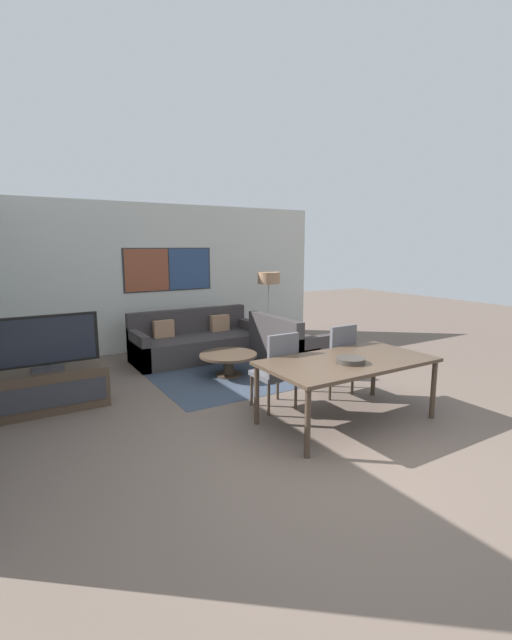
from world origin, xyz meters
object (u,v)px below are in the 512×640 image
object	(u,v)px
television	(45,343)
sofa_side	(290,349)
sofa_main	(196,343)
dining_chair_left	(278,368)
dining_chair_centre	(337,357)
dining_table	(348,365)
tv_console	(49,391)
fruit_bowl	(351,360)
coffee_table	(228,359)
floor_lamp	(269,282)

from	to	relation	value
television	sofa_side	bearing A→B (deg)	2.71
sofa_main	dining_chair_left	world-z (taller)	dining_chair_left
dining_chair_left	dining_chair_centre	size ratio (longest dim) A/B	1.00
television	dining_table	size ratio (longest dim) A/B	0.62
tv_console	fruit_bowl	size ratio (longest dim) A/B	4.26
dining_table	sofa_main	bearing A→B (deg)	95.85
dining_table	coffee_table	bearing A→B (deg)	99.12
television	fruit_bowl	bearing A→B (deg)	-38.22
dining_chair_left	floor_lamp	world-z (taller)	floor_lamp
dining_chair_left	dining_chair_centre	distance (m)	0.98
tv_console	fruit_bowl	distance (m)	3.64
sofa_main	sofa_side	world-z (taller)	same
television	sofa_main	xyz separation A→B (m)	(2.54, 1.41, -0.58)
coffee_table	dining_chair_left	size ratio (longest dim) A/B	0.91
dining_chair_left	floor_lamp	bearing A→B (deg)	59.12
sofa_side	dining_chair_left	bearing A→B (deg)	140.14
dining_table	floor_lamp	size ratio (longest dim) A/B	1.31
dining_chair_left	dining_chair_centre	bearing A→B (deg)	1.59
tv_console	dining_table	xyz separation A→B (m)	(2.90, -2.12, 0.42)
tv_console	dining_table	world-z (taller)	dining_table
dining_table	dining_chair_left	size ratio (longest dim) A/B	2.02
sofa_main	floor_lamp	size ratio (longest dim) A/B	1.51
dining_chair_left	floor_lamp	distance (m)	3.26
dining_table	dining_chair_centre	bearing A→B (deg)	56.04
fruit_bowl	sofa_main	bearing A→B (deg)	94.63
coffee_table	television	bearing A→B (deg)	-177.06
sofa_main	sofa_side	xyz separation A→B (m)	(1.20, -1.23, 0.00)
coffee_table	dining_table	size ratio (longest dim) A/B	0.45
television	floor_lamp	size ratio (longest dim) A/B	0.81
television	sofa_main	size ratio (longest dim) A/B	0.53
television	sofa_side	distance (m)	3.79
tv_console	sofa_main	bearing A→B (deg)	28.97
television	dining_chair_left	bearing A→B (deg)	-30.45
television	fruit_bowl	size ratio (longest dim) A/B	3.82
tv_console	floor_lamp	xyz separation A→B (m)	(4.04, 1.30, 1.06)
tv_console	sofa_main	distance (m)	2.90
tv_console	television	distance (m)	0.60
tv_console	coffee_table	bearing A→B (deg)	2.96
dining_table	dining_chair_left	xyz separation A→B (m)	(-0.49, 0.70, -0.14)
sofa_main	dining_chair_left	size ratio (longest dim) A/B	2.33
television	coffee_table	bearing A→B (deg)	2.94
tv_console	floor_lamp	bearing A→B (deg)	17.83
sofa_main	television	bearing A→B (deg)	-151.05
coffee_table	dining_table	distance (m)	2.31
sofa_side	coffee_table	xyz separation A→B (m)	(-1.20, -0.05, -0.01)
tv_console	dining_chair_centre	distance (m)	3.67
sofa_main	tv_console	bearing A→B (deg)	-151.03
coffee_table	dining_chair_left	world-z (taller)	dining_chair_left
dining_chair_left	television	bearing A→B (deg)	149.55
fruit_bowl	dining_chair_centre	bearing A→B (deg)	56.59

